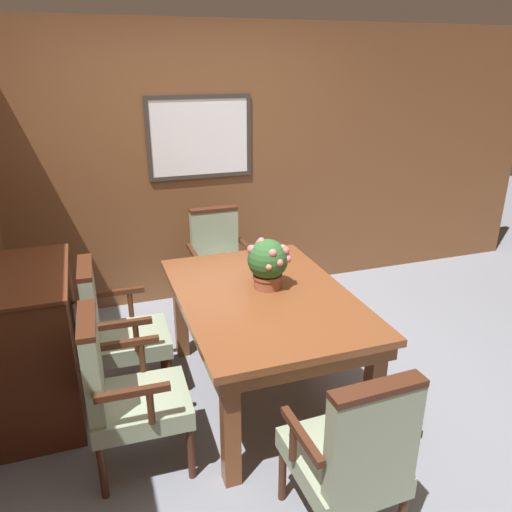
{
  "coord_description": "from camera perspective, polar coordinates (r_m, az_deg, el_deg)",
  "views": [
    {
      "loc": [
        -0.94,
        -2.51,
        2.13
      ],
      "look_at": [
        0.04,
        0.3,
        0.95
      ],
      "focal_mm": 35.0,
      "sensor_mm": 36.0,
      "label": 1
    }
  ],
  "objects": [
    {
      "name": "potted_plant",
      "position": [
        3.17,
        1.38,
        -0.7
      ],
      "size": [
        0.27,
        0.27,
        0.34
      ],
      "color": "#9E5638",
      "rests_on": "dining_table"
    },
    {
      "name": "chair_left_near",
      "position": [
        2.82,
        -14.89,
        -14.59
      ],
      "size": [
        0.54,
        0.51,
        0.95
      ],
      "rotation": [
        0.0,
        0.0,
        1.54
      ],
      "color": "#472314",
      "rests_on": "ground_plane"
    },
    {
      "name": "chair_head_near",
      "position": [
        2.42,
        10.92,
        -21.31
      ],
      "size": [
        0.51,
        0.54,
        0.95
      ],
      "rotation": [
        0.0,
        0.0,
        3.18
      ],
      "color": "#472314",
      "rests_on": "ground_plane"
    },
    {
      "name": "dining_table",
      "position": [
        3.2,
        0.88,
        -5.93
      ],
      "size": [
        1.05,
        1.54,
        0.75
      ],
      "color": "brown",
      "rests_on": "ground_plane"
    },
    {
      "name": "ground_plane",
      "position": [
        3.42,
        1.12,
        -16.91
      ],
      "size": [
        14.0,
        14.0,
        0.0
      ],
      "primitive_type": "plane",
      "color": "gray"
    },
    {
      "name": "sideboard_cabinet",
      "position": [
        3.43,
        -24.19,
        -9.25
      ],
      "size": [
        0.55,
        0.92,
        0.96
      ],
      "color": "#512816",
      "rests_on": "ground_plane"
    },
    {
      "name": "chair_left_far",
      "position": [
        3.42,
        -15.81,
        -7.86
      ],
      "size": [
        0.53,
        0.51,
        0.95
      ],
      "rotation": [
        0.0,
        0.0,
        1.54
      ],
      "color": "#472314",
      "rests_on": "ground_plane"
    },
    {
      "name": "chair_head_far",
      "position": [
        4.3,
        -4.23,
        -0.8
      ],
      "size": [
        0.5,
        0.52,
        0.95
      ],
      "rotation": [
        0.0,
        0.0,
        0.0
      ],
      "color": "#472314",
      "rests_on": "ground_plane"
    },
    {
      "name": "wall_back",
      "position": [
        4.55,
        -6.9,
        9.94
      ],
      "size": [
        7.2,
        0.08,
        2.45
      ],
      "color": "brown",
      "rests_on": "ground_plane"
    }
  ]
}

